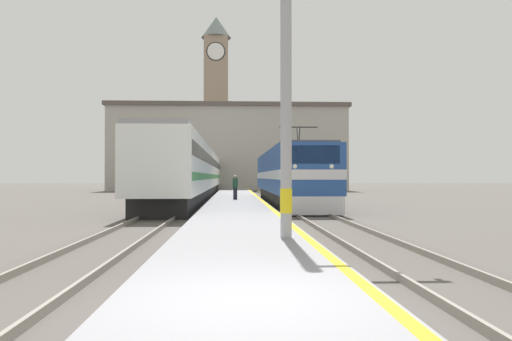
# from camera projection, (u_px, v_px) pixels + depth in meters

# --- Properties ---
(ground_plane) EXTENTS (200.00, 200.00, 0.00)m
(ground_plane) POSITION_uv_depth(u_px,v_px,m) (236.00, 201.00, 36.10)
(ground_plane) COLOR #514C47
(platform) EXTENTS (3.47, 140.00, 0.27)m
(platform) POSITION_uv_depth(u_px,v_px,m) (236.00, 203.00, 31.10)
(platform) COLOR gray
(platform) RESTS_ON ground
(rail_track_near) EXTENTS (2.84, 140.00, 0.16)m
(rail_track_near) POSITION_uv_depth(u_px,v_px,m) (288.00, 204.00, 31.25)
(rail_track_near) COLOR #514C47
(rail_track_near) RESTS_ON ground
(rail_track_far) EXTENTS (2.83, 140.00, 0.16)m
(rail_track_far) POSITION_uv_depth(u_px,v_px,m) (184.00, 204.00, 30.95)
(rail_track_far) COLOR #514C47
(rail_track_far) RESTS_ON ground
(locomotive_train) EXTENTS (2.92, 19.67, 4.41)m
(locomotive_train) POSITION_uv_depth(u_px,v_px,m) (288.00, 176.00, 31.23)
(locomotive_train) COLOR black
(locomotive_train) RESTS_ON ground
(passenger_train) EXTENTS (2.92, 41.89, 4.00)m
(passenger_train) POSITION_uv_depth(u_px,v_px,m) (195.00, 172.00, 40.09)
(passenger_train) COLOR black
(passenger_train) RESTS_ON ground
(catenary_mast) EXTENTS (2.47, 0.30, 8.57)m
(catenary_mast) POSITION_uv_depth(u_px,v_px,m) (289.00, 64.00, 12.19)
(catenary_mast) COLOR #9E9EA3
(catenary_mast) RESTS_ON platform
(person_on_platform) EXTENTS (0.34, 0.34, 1.60)m
(person_on_platform) POSITION_uv_depth(u_px,v_px,m) (235.00, 187.00, 32.63)
(person_on_platform) COLOR #23232D
(person_on_platform) RESTS_ON platform
(clock_tower) EXTENTS (4.50, 4.50, 26.22)m
(clock_tower) POSITION_uv_depth(u_px,v_px,m) (216.00, 97.00, 76.03)
(clock_tower) COLOR gray
(clock_tower) RESTS_ON ground
(station_building) EXTENTS (30.18, 9.42, 10.89)m
(station_building) POSITION_uv_depth(u_px,v_px,m) (229.00, 148.00, 64.81)
(station_building) COLOR #A8A399
(station_building) RESTS_ON ground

